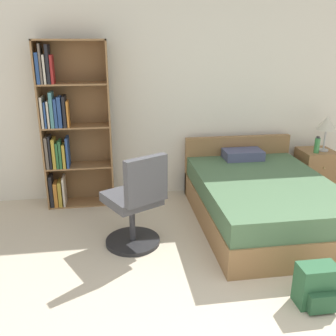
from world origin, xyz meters
TOP-DOWN VIEW (x-y plane):
  - wall_back at (0.00, 3.23)m, footprint 9.00×0.06m
  - bookshelf at (-1.68, 2.98)m, footprint 0.83×0.30m
  - bed at (0.54, 2.16)m, footprint 1.44×2.03m
  - office_chair at (-0.93, 1.80)m, footprint 0.67×0.71m
  - nightstand at (1.61, 2.91)m, footprint 0.44×0.45m
  - table_lamp at (1.67, 2.87)m, footprint 0.25×0.25m
  - water_bottle at (1.53, 2.80)m, footprint 0.07×0.07m
  - backpack_green at (0.43, 0.69)m, footprint 0.31×0.25m

SIDE VIEW (x-z plane):
  - backpack_green at x=0.43m, z-range -0.01..0.35m
  - bed at x=0.54m, z-range -0.12..0.68m
  - nightstand at x=1.61m, z-range 0.00..0.60m
  - office_chair at x=-0.93m, z-range -0.04..0.98m
  - water_bottle at x=1.53m, z-range 0.60..0.82m
  - table_lamp at x=1.67m, z-range 0.74..1.21m
  - bookshelf at x=-1.68m, z-range -0.01..2.02m
  - wall_back at x=0.00m, z-range 0.00..2.60m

